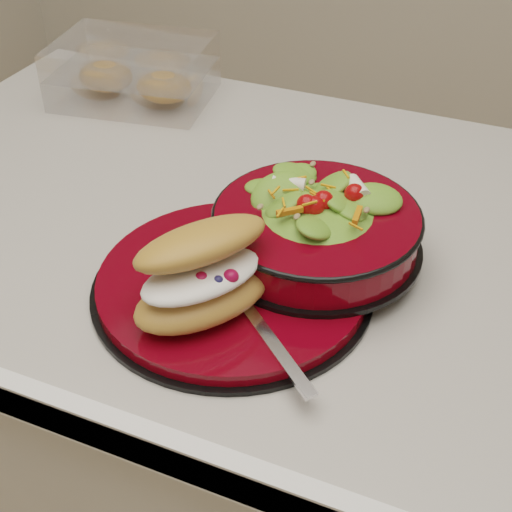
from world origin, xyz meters
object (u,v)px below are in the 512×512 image
at_px(island_counter, 284,445).
at_px(dinner_plate, 233,284).
at_px(salad_bowl, 317,222).
at_px(fork, 263,330).
at_px(croissant, 205,275).
at_px(pastry_box, 134,73).

relative_size(island_counter, dinner_plate, 3.95).
height_order(salad_bowl, fork, salad_bowl).
relative_size(croissant, fork, 1.22).
height_order(croissant, pastry_box, croissant).
distance_m(croissant, pastry_box, 0.57).
bearing_deg(dinner_plate, croissant, -93.65).
distance_m(salad_bowl, croissant, 0.16).
distance_m(salad_bowl, pastry_box, 0.52).
bearing_deg(island_counter, pastry_box, 147.03).
height_order(salad_bowl, pastry_box, salad_bowl).
xyz_separation_m(dinner_plate, salad_bowl, (0.07, 0.09, 0.05)).
xyz_separation_m(island_counter, dinner_plate, (-0.01, -0.15, 0.46)).
height_order(island_counter, croissant, croissant).
bearing_deg(croissant, pastry_box, 72.19).
distance_m(fork, pastry_box, 0.62).
xyz_separation_m(dinner_plate, croissant, (-0.00, -0.06, 0.05)).
relative_size(island_counter, croissant, 6.72).
distance_m(island_counter, pastry_box, 0.66).
height_order(croissant, fork, croissant).
relative_size(salad_bowl, croissant, 1.33).
bearing_deg(croissant, salad_bowl, 8.20).
bearing_deg(dinner_plate, island_counter, 84.95).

